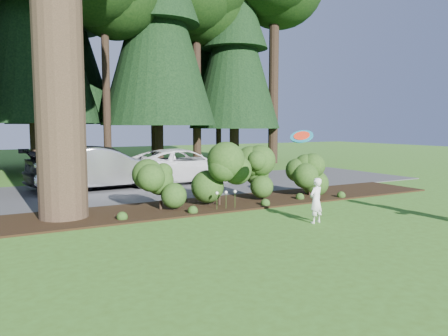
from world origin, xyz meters
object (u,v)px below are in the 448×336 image
Objects in this scene: car_silver_wagon at (101,168)px; frisbee at (302,136)px; car_white_suv at (182,166)px; child at (316,201)px; car_dark_suv at (102,167)px.

frisbee is at bearing -165.29° from car_silver_wagon.
frisbee is (-0.76, -8.75, 1.45)m from car_white_suv.
frisbee reaches higher than car_silver_wagon.
car_dark_suv is at bearing -83.21° from child.
car_silver_wagon is at bearing 91.34° from car_white_suv.
car_silver_wagon is 0.94× the size of car_white_suv.
frisbee is (2.72, -8.42, 1.36)m from car_silver_wagon.
car_white_suv is 4.51× the size of child.
car_white_suv is 9.05× the size of frisbee.
car_silver_wagon is 8.54× the size of frisbee.
car_white_suv is at bearing 85.02° from frisbee.
car_silver_wagon is at bearing 107.92° from frisbee.
frisbee reaches higher than child.
child is at bearing 175.07° from car_white_suv.
car_dark_suv reaches higher than car_silver_wagon.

